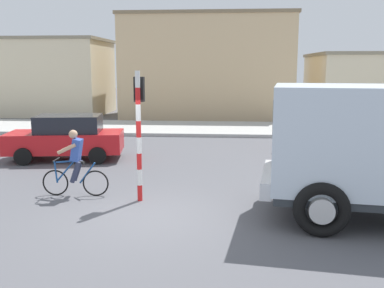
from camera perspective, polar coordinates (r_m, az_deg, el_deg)
The scene contains 8 objects.
ground_plane at distance 9.99m, azimuth -5.06°, elevation -9.25°, with size 120.00×120.00×0.00m, color #56565B.
sidewalk_far at distance 23.23m, azimuth 0.51°, elevation 2.06°, with size 80.00×5.00×0.16m, color #ADADA8.
cyclist at distance 11.59m, azimuth -14.96°, elevation -2.41°, with size 1.73×0.50×1.72m.
traffic_light_pole at distance 10.74m, azimuth -6.91°, elevation 3.41°, with size 0.24×0.43×3.20m.
car_red_near at distance 16.24m, azimuth -16.01°, elevation 0.86°, with size 4.20×2.30×1.60m.
pedestrian_near_kerb at distance 17.66m, azimuth 12.12°, elevation 1.83°, with size 0.34×0.22×1.62m.
building_corner_left at distance 33.15m, azimuth -20.03°, elevation 8.23°, with size 10.54×6.12×5.21m.
building_mid_block at distance 29.87m, azimuth 2.03°, elevation 10.05°, with size 11.11×6.34×6.62m.
Camera 1 is at (1.61, -9.30, 3.29)m, focal length 41.03 mm.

